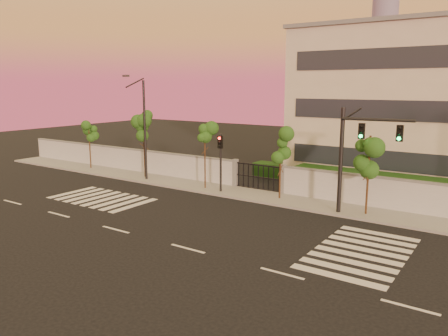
# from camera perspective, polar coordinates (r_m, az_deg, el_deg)

# --- Properties ---
(ground) EXTENTS (120.00, 120.00, 0.00)m
(ground) POSITION_cam_1_polar(r_m,az_deg,el_deg) (21.28, -4.74, -10.46)
(ground) COLOR black
(ground) RESTS_ON ground
(sidewalk) EXTENTS (60.00, 3.00, 0.15)m
(sidewalk) POSITION_cam_1_polar(r_m,az_deg,el_deg) (29.75, 8.06, -4.19)
(sidewalk) COLOR gray
(sidewalk) RESTS_ON ground
(perimeter_wall) EXTENTS (60.00, 0.36, 2.20)m
(perimeter_wall) POSITION_cam_1_polar(r_m,az_deg,el_deg) (30.79, 9.52, -1.81)
(perimeter_wall) COLOR #ADAFB4
(perimeter_wall) RESTS_ON ground
(hedge_row) EXTENTS (41.00, 4.25, 1.80)m
(hedge_row) POSITION_cam_1_polar(r_m,az_deg,el_deg) (32.92, 13.18, -1.59)
(hedge_row) COLOR #14330F
(hedge_row) RESTS_ON ground
(road_markings) EXTENTS (57.00, 7.62, 0.02)m
(road_markings) POSITION_cam_1_polar(r_m,az_deg,el_deg) (24.99, -2.15, -7.15)
(road_markings) COLOR silver
(road_markings) RESTS_ON ground
(street_tree_a) EXTENTS (1.32, 1.05, 4.42)m
(street_tree_a) POSITION_cam_1_polar(r_m,az_deg,el_deg) (41.98, -17.19, 4.20)
(street_tree_a) COLOR #382314
(street_tree_a) RESTS_ON ground
(street_tree_b) EXTENTS (1.65, 1.31, 5.54)m
(street_tree_b) POSITION_cam_1_polar(r_m,az_deg,el_deg) (36.67, -10.39, 4.91)
(street_tree_b) COLOR #382314
(street_tree_b) RESTS_ON ground
(street_tree_c) EXTENTS (1.31, 1.04, 4.95)m
(street_tree_c) POSITION_cam_1_polar(r_m,az_deg,el_deg) (32.06, -2.48, 3.47)
(street_tree_c) COLOR #382314
(street_tree_c) RESTS_ON ground
(street_tree_d) EXTENTS (1.50, 1.19, 4.81)m
(street_tree_d) POSITION_cam_1_polar(r_m,az_deg,el_deg) (29.29, 7.46, 2.51)
(street_tree_d) COLOR #382314
(street_tree_d) RESTS_ON ground
(street_tree_e) EXTENTS (1.51, 1.20, 4.83)m
(street_tree_e) POSITION_cam_1_polar(r_m,az_deg,el_deg) (26.80, 18.49, 1.32)
(street_tree_e) COLOR #382314
(street_tree_e) RESTS_ON ground
(traffic_signal_main) EXTENTS (4.06, 0.52, 6.42)m
(traffic_signal_main) POSITION_cam_1_polar(r_m,az_deg,el_deg) (26.39, 16.74, 2.39)
(traffic_signal_main) COLOR black
(traffic_signal_main) RESTS_ON ground
(traffic_signal_secondary) EXTENTS (0.34, 0.33, 4.31)m
(traffic_signal_secondary) POSITION_cam_1_polar(r_m,az_deg,el_deg) (31.09, -0.46, 1.58)
(traffic_signal_secondary) COLOR black
(traffic_signal_secondary) RESTS_ON ground
(streetlight_west) EXTENTS (0.51, 2.04, 8.47)m
(streetlight_west) POSITION_cam_1_polar(r_m,az_deg,el_deg) (35.52, -10.51, 5.54)
(streetlight_west) COLOR black
(streetlight_west) RESTS_ON ground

